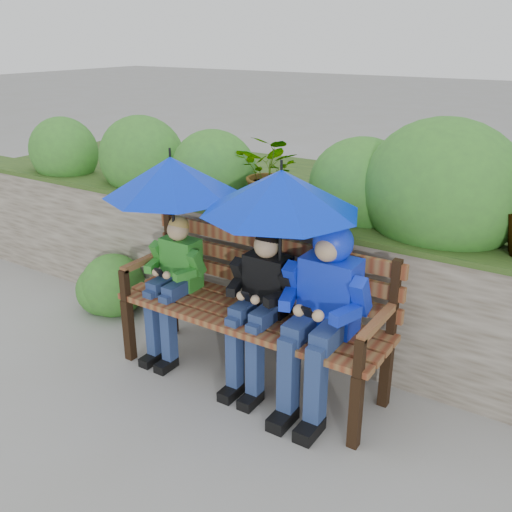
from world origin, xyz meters
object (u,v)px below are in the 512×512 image
Objects in this scene: park_bench at (256,301)px; boy_right at (323,304)px; umbrella_left at (171,176)px; boy_left at (174,278)px; umbrella_right at (281,192)px; boy_middle at (260,300)px.

boy_right is (0.55, -0.09, 0.16)m from park_bench.
umbrella_left reaches higher than park_bench.
umbrella_right is at bearing 4.02° from boy_left.
umbrella_left is (-0.00, 0.03, 0.75)m from boy_left.
umbrella_right is at bearing 169.65° from boy_right.
boy_left is 1.13× the size of umbrella_left.
umbrella_left is (-1.21, 0.04, 0.64)m from boy_right.
boy_middle is 1.18× the size of umbrella_left.
park_bench is 1.80× the size of boy_left.
boy_right is 0.74m from umbrella_right.
boy_left is at bearing -85.15° from umbrella_left.
park_bench is at bearing 135.94° from boy_middle.
umbrella_left is at bearing -178.30° from umbrella_right.
boy_left is 1.21m from boy_right.
boy_right reaches higher than boy_middle.
umbrella_left reaches higher than boy_right.
umbrella_right is (0.20, -0.02, 0.81)m from park_bench.
boy_middle is (0.75, -0.00, 0.02)m from boy_left.
umbrella_right reaches higher than umbrella_left.
boy_left is 0.75m from boy_middle.
umbrella_right is at bearing -6.62° from park_bench.
boy_left is at bearing 179.86° from boy_right.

